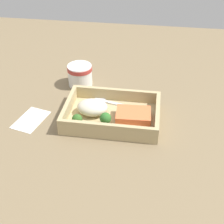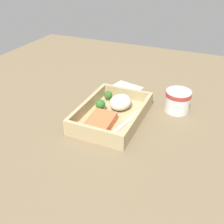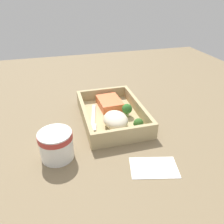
{
  "view_description": "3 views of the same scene",
  "coord_description": "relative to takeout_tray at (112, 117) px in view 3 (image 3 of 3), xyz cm",
  "views": [
    {
      "loc": [
        -11.06,
        74.38,
        57.89
      ],
      "look_at": [
        0.0,
        0.0,
        2.7
      ],
      "focal_mm": 50.0,
      "sensor_mm": 36.0,
      "label": 1
    },
    {
      "loc": [
        -66.73,
        -29.25,
        47.38
      ],
      "look_at": [
        0.0,
        0.0,
        2.7
      ],
      "focal_mm": 42.0,
      "sensor_mm": 36.0,
      "label": 2
    },
    {
      "loc": [
        59.46,
        -16.25,
        38.75
      ],
      "look_at": [
        0.0,
        0.0,
        2.7
      ],
      "focal_mm": 35.0,
      "sensor_mm": 36.0,
      "label": 3
    }
  ],
  "objects": [
    {
      "name": "takeout_tray",
      "position": [
        0.0,
        0.0,
        0.0
      ],
      "size": [
        28.13,
        19.32,
        1.2
      ],
      "primitive_type": "cube",
      "color": "tan",
      "rests_on": "ground_plane"
    },
    {
      "name": "paper_cup",
      "position": [
        14.06,
        -18.41,
        3.62
      ],
      "size": [
        8.64,
        8.64,
        7.57
      ],
      "color": "white",
      "rests_on": "ground_plane"
    },
    {
      "name": "broccoli_floret_2",
      "position": [
        9.34,
        5.58,
        2.53
      ],
      "size": [
        3.02,
        3.02,
        3.52
      ],
      "color": "#85A366",
      "rests_on": "takeout_tray"
    },
    {
      "name": "tray_rim",
      "position": [
        0.0,
        0.0,
        2.57
      ],
      "size": [
        28.13,
        19.32,
        3.95
      ],
      "color": "tan",
      "rests_on": "takeout_tray"
    },
    {
      "name": "broccoli_floret_1",
      "position": [
        1.18,
        4.75,
        3.12
      ],
      "size": [
        3.33,
        3.33,
        4.31
      ],
      "color": "#8CA866",
      "rests_on": "takeout_tray"
    },
    {
      "name": "fork",
      "position": [
        0.25,
        -6.39,
        0.82
      ],
      "size": [
        15.76,
        5.18,
        0.44
      ],
      "color": "silver",
      "rests_on": "takeout_tray"
    },
    {
      "name": "salmon_fillet",
      "position": [
        -6.5,
        0.89,
        2.01
      ],
      "size": [
        10.47,
        7.97,
        2.83
      ],
      "primitive_type": "cube",
      "rotation": [
        0.0,
        0.0,
        0.05
      ],
      "color": "#F4703F",
      "rests_on": "takeout_tray"
    },
    {
      "name": "mashed_potatoes",
      "position": [
        6.06,
        -0.52,
        2.81
      ],
      "size": [
        9.29,
        7.29,
        4.42
      ],
      "primitive_type": "ellipsoid",
      "color": "beige",
      "rests_on": "takeout_tray"
    },
    {
      "name": "receipt_slip",
      "position": [
        24.33,
        3.97,
        -0.48
      ],
      "size": [
        9.79,
        12.87,
        0.24
      ],
      "primitive_type": "cube",
      "rotation": [
        0.0,
        0.0,
        -0.24
      ],
      "color": "white",
      "rests_on": "ground_plane"
    },
    {
      "name": "ground_plane",
      "position": [
        0.0,
        0.0,
        -1.6
      ],
      "size": [
        160.0,
        160.0,
        2.0
      ],
      "primitive_type": "cube",
      "color": "#7A674A"
    }
  ]
}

